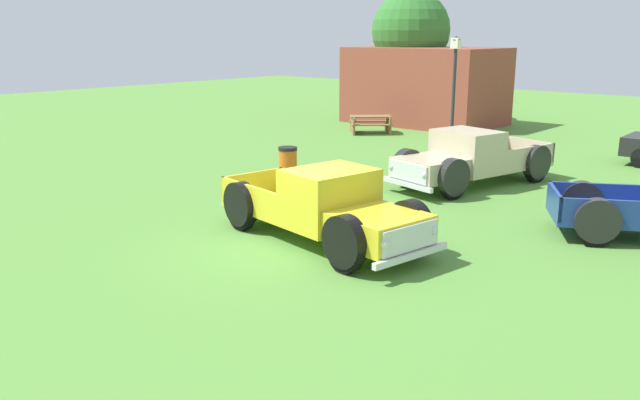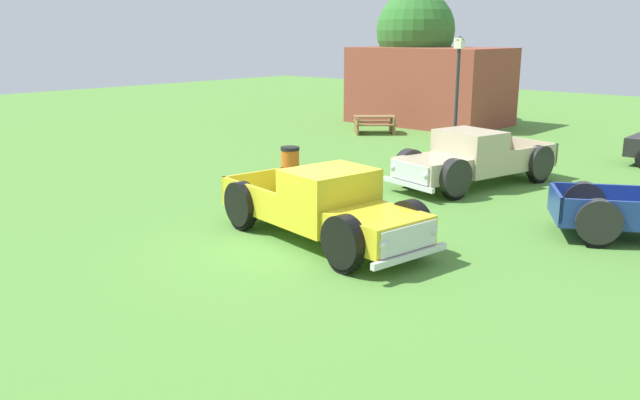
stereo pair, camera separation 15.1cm
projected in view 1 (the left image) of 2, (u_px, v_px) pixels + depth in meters
ground_plane at (296, 243)px, 13.86m from camera, size 80.00×80.00×0.00m
pickup_truck_foreground at (332, 209)px, 13.61m from camera, size 5.53×2.78×1.62m
pickup_truck_behind_left at (465, 160)px, 18.87m from camera, size 3.12×5.64×1.64m
lamp_post_near at (453, 95)px, 22.70m from camera, size 0.36×0.36×4.27m
picnic_table at (370, 122)px, 28.98m from camera, size 2.32×2.32×0.78m
trash_can at (288, 162)px, 20.12m from camera, size 0.59×0.59×0.95m
oak_tree_east at (411, 31)px, 32.85m from camera, size 3.96×3.96×6.47m
brick_pavilion at (425, 86)px, 31.87m from camera, size 7.17×4.54×3.68m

